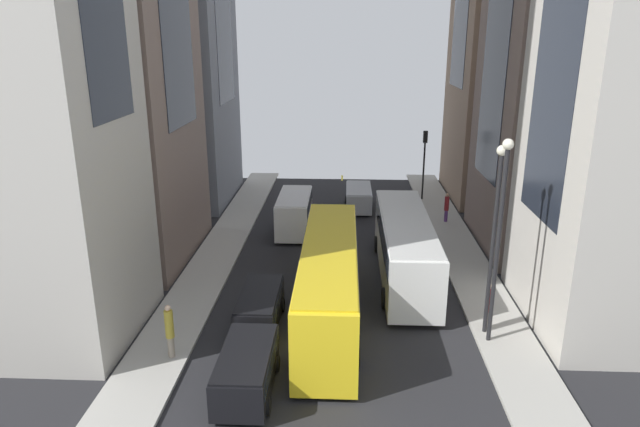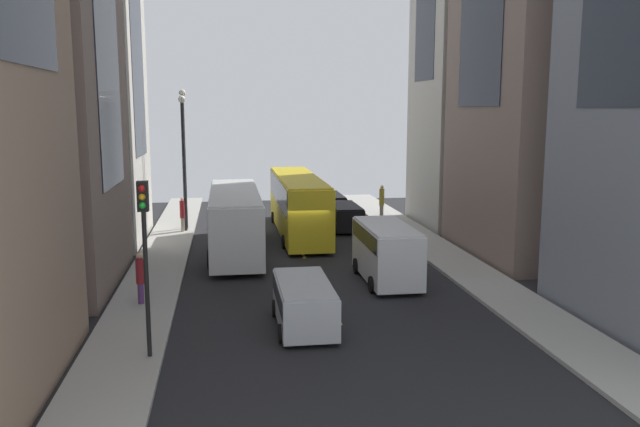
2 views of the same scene
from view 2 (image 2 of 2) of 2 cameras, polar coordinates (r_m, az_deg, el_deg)
ground_plane at (r=34.48m, az=-1.54°, el=-3.61°), size 41.19×41.19×0.00m
sidewalk_west at (r=34.41m, az=-13.73°, el=-3.78°), size 2.60×44.00×0.15m
sidewalk_east at (r=36.04m, az=10.07°, el=-3.07°), size 2.60×44.00×0.15m
lane_stripe_1 at (r=24.46m, az=1.40°, el=-9.04°), size 0.16×2.00×0.01m
lane_stripe_2 at (r=34.48m, az=-1.54°, el=-3.60°), size 0.16×2.00×0.01m
lane_stripe_3 at (r=44.73m, az=-3.13°, el=-0.63°), size 0.16×2.00×0.01m
lane_stripe_4 at (r=55.06m, az=-4.13°, el=1.24°), size 0.16×2.00×0.01m
building_west_2 at (r=39.63m, az=-20.32°, el=13.55°), size 6.09×8.75×22.06m
city_bus_white at (r=34.83m, az=-7.52°, el=-0.19°), size 2.80×11.74×3.35m
streetcar_yellow at (r=39.66m, az=-1.97°, el=1.21°), size 2.70×13.16×3.59m
delivery_van_white at (r=28.92m, az=5.89°, el=-3.11°), size 2.25×5.35×2.58m
car_silver_0 at (r=23.02m, az=-1.42°, el=-7.68°), size 2.05×4.49×1.66m
car_black_1 at (r=46.00m, az=0.77°, el=0.89°), size 2.08×4.31×1.66m
car_black_2 at (r=41.22m, az=2.19°, el=-0.14°), size 1.92×4.31×1.61m
pedestrian_crossing_mid at (r=26.11m, az=-15.59°, el=-5.35°), size 0.31×0.31×2.04m
pedestrian_walking_far at (r=44.76m, az=5.47°, el=1.14°), size 0.35×0.35×2.30m
pedestrian_waiting_curb at (r=40.69m, az=-12.06°, el=0.03°), size 0.30×0.30×2.12m
traffic_light_near_corner at (r=19.98m, az=-15.24°, el=-1.86°), size 0.32×0.44×5.42m
streetlamp_near at (r=40.53m, az=-11.97°, el=5.46°), size 0.44×0.44×8.29m
streetlamp_far at (r=41.24m, az=-11.91°, el=5.81°), size 0.44×0.44×8.68m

